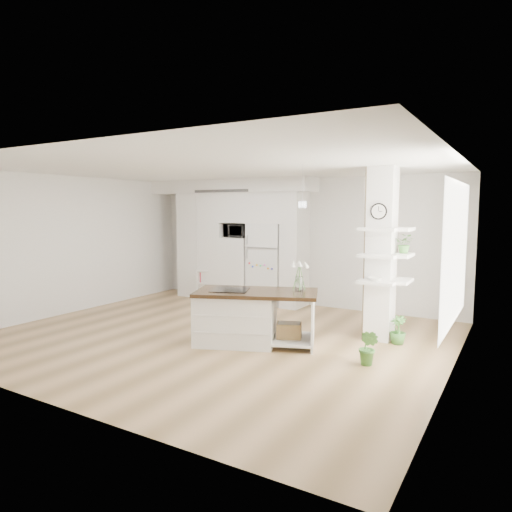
# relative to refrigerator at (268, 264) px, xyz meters

# --- Properties ---
(floor) EXTENTS (7.00, 6.00, 0.01)m
(floor) POSITION_rel_refrigerator_xyz_m (0.53, -2.68, -0.88)
(floor) COLOR tan
(floor) RESTS_ON ground
(room) EXTENTS (7.04, 6.04, 2.72)m
(room) POSITION_rel_refrigerator_xyz_m (0.53, -2.68, 0.98)
(room) COLOR white
(room) RESTS_ON ground
(cabinet_wall) EXTENTS (4.00, 0.71, 2.70)m
(cabinet_wall) POSITION_rel_refrigerator_xyz_m (-0.92, -0.01, 0.63)
(cabinet_wall) COLOR white
(cabinet_wall) RESTS_ON floor
(refrigerator) EXTENTS (0.78, 0.69, 1.75)m
(refrigerator) POSITION_rel_refrigerator_xyz_m (0.00, 0.00, 0.00)
(refrigerator) COLOR white
(refrigerator) RESTS_ON floor
(column) EXTENTS (0.69, 0.90, 2.70)m
(column) POSITION_rel_refrigerator_xyz_m (2.90, -1.55, 0.48)
(column) COLOR silver
(column) RESTS_ON floor
(window) EXTENTS (0.00, 2.40, 2.40)m
(window) POSITION_rel_refrigerator_xyz_m (4.00, -2.38, 0.62)
(window) COLOR white
(window) RESTS_ON room
(pendant_light) EXTENTS (0.12, 0.12, 0.10)m
(pendant_light) POSITION_rel_refrigerator_xyz_m (2.23, -2.53, 1.24)
(pendant_light) COLOR white
(pendant_light) RESTS_ON room
(kitchen_island) EXTENTS (2.02, 1.48, 1.39)m
(kitchen_island) POSITION_rel_refrigerator_xyz_m (1.09, -2.79, -0.44)
(kitchen_island) COLOR white
(kitchen_island) RESTS_ON floor
(bookshelf) EXTENTS (0.65, 0.51, 0.67)m
(bookshelf) POSITION_rel_refrigerator_xyz_m (-1.40, -0.17, -0.58)
(bookshelf) COLOR white
(bookshelf) RESTS_ON floor
(floor_plant_a) EXTENTS (0.33, 0.30, 0.49)m
(floor_plant_a) POSITION_rel_refrigerator_xyz_m (3.04, -2.80, -0.63)
(floor_plant_a) COLOR #3F7C31
(floor_plant_a) RESTS_ON floor
(floor_plant_b) EXTENTS (0.31, 0.31, 0.44)m
(floor_plant_b) POSITION_rel_refrigerator_xyz_m (3.15, -1.62, -0.66)
(floor_plant_b) COLOR #3F7C31
(floor_plant_b) RESTS_ON floor
(microwave) EXTENTS (0.54, 0.37, 0.30)m
(microwave) POSITION_rel_refrigerator_xyz_m (-0.75, -0.06, 0.69)
(microwave) COLOR #2D2D2D
(microwave) RESTS_ON cabinet_wall
(shelf_plant) EXTENTS (0.27, 0.23, 0.30)m
(shelf_plant) POSITION_rel_refrigerator_xyz_m (3.15, -1.38, 0.65)
(shelf_plant) COLOR #3F7C31
(shelf_plant) RESTS_ON column
(decor_bowl) EXTENTS (0.22, 0.22, 0.05)m
(decor_bowl) POSITION_rel_refrigerator_xyz_m (2.82, -1.78, 0.13)
(decor_bowl) COLOR white
(decor_bowl) RESTS_ON column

